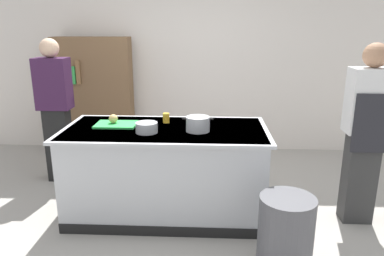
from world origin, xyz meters
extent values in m
plane|color=#9E9991|center=(0.00, 0.00, 0.00)|extent=(10.00, 10.00, 0.00)
cube|color=silver|center=(0.00, 2.10, 1.50)|extent=(6.40, 0.12, 3.00)
cube|color=#B7BABF|center=(0.00, 0.00, 0.45)|extent=(1.90, 0.90, 0.90)
cube|color=#B7BABF|center=(0.00, 0.00, 0.89)|extent=(1.98, 0.98, 0.03)
cube|color=black|center=(0.00, -0.46, 0.05)|extent=(1.90, 0.01, 0.10)
cube|color=green|center=(-0.50, 0.08, 0.91)|extent=(0.40, 0.28, 0.02)
sphere|color=tan|center=(-0.53, 0.10, 0.96)|extent=(0.09, 0.09, 0.09)
cylinder|color=#B7BABF|center=(0.32, -0.08, 0.97)|extent=(0.22, 0.22, 0.14)
cube|color=black|center=(0.19, -0.08, 1.02)|extent=(0.04, 0.02, 0.01)
cube|color=black|center=(0.45, -0.08, 1.02)|extent=(0.04, 0.02, 0.01)
cylinder|color=#B7BABF|center=(-0.15, -0.15, 0.95)|extent=(0.20, 0.20, 0.10)
cylinder|color=yellow|center=(-0.01, 0.21, 0.95)|extent=(0.07, 0.07, 0.10)
cylinder|color=#4C4C51|center=(1.03, -0.83, 0.30)|extent=(0.43, 0.43, 0.60)
cube|color=#303030|center=(1.88, -0.05, 0.45)|extent=(0.28, 0.20, 0.90)
cube|color=silver|center=(1.88, -0.05, 1.20)|extent=(0.38, 0.24, 0.60)
sphere|color=#A87A5B|center=(1.88, -0.05, 1.61)|extent=(0.22, 0.22, 0.22)
cube|color=#232328|center=(1.88, -0.18, 1.02)|extent=(0.34, 0.02, 0.54)
cube|color=black|center=(-1.41, 0.77, 0.45)|extent=(0.28, 0.20, 0.90)
cube|color=#371A3A|center=(-1.41, 0.77, 1.20)|extent=(0.38, 0.24, 0.60)
sphere|color=#D3AA8C|center=(-1.41, 0.77, 1.61)|extent=(0.22, 0.22, 0.22)
cube|color=brown|center=(-1.26, 1.80, 0.85)|extent=(1.10, 0.28, 1.70)
cube|color=yellow|center=(-1.70, 1.64, 1.20)|extent=(0.06, 0.03, 0.28)
cube|color=red|center=(-1.62, 1.64, 1.21)|extent=(0.06, 0.03, 0.30)
cube|color=purple|center=(-1.56, 1.64, 1.17)|extent=(0.05, 0.03, 0.23)
cube|color=green|center=(-1.49, 1.64, 1.18)|extent=(0.05, 0.03, 0.25)
cube|color=brown|center=(-1.42, 1.64, 1.22)|extent=(0.06, 0.03, 0.33)
camera|label=1|loc=(0.43, -3.37, 1.88)|focal=34.10mm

